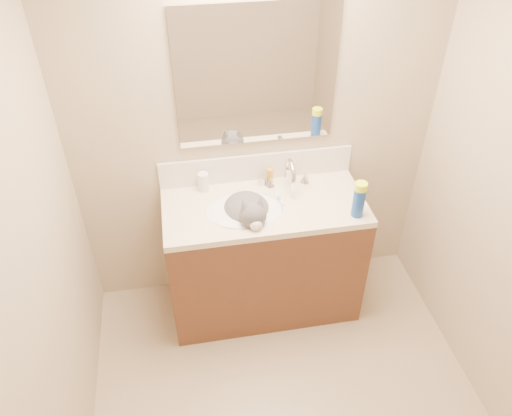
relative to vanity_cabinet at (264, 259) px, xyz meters
name	(u,v)px	position (x,y,z in m)	size (l,w,h in m)	color
room_shell	(318,232)	(0.00, -0.97, 1.08)	(2.24, 2.54, 2.52)	tan
vanity_cabinet	(264,259)	(0.00, 0.00, 0.00)	(1.20, 0.55, 0.82)	#552F1D
counter_slab	(264,207)	(0.00, 0.00, 0.43)	(1.20, 0.55, 0.04)	beige
basin	(245,219)	(-0.12, -0.03, 0.38)	(0.45, 0.36, 0.14)	white
faucet	(290,176)	(0.18, 0.14, 0.54)	(0.28, 0.20, 0.21)	silver
cat	(248,214)	(-0.10, -0.03, 0.42)	(0.36, 0.42, 0.32)	#4E4C4E
backsplash	(257,167)	(0.00, 0.26, 0.54)	(1.20, 0.02, 0.18)	silver
mirror	(257,77)	(0.00, 0.26, 1.13)	(0.90, 0.02, 0.80)	white
pill_bottle	(203,182)	(-0.34, 0.21, 0.51)	(0.06, 0.06, 0.12)	white
pill_label	(204,183)	(-0.34, 0.21, 0.50)	(0.06, 0.06, 0.04)	#DB4424
silver_jar	(262,181)	(0.03, 0.20, 0.48)	(0.05, 0.05, 0.06)	#B7B7BC
amber_bottle	(270,176)	(0.07, 0.21, 0.50)	(0.04, 0.04, 0.10)	orange
toothbrush	(279,198)	(0.10, 0.03, 0.45)	(0.01, 0.13, 0.01)	white
toothbrush_head	(279,198)	(0.10, 0.03, 0.46)	(0.02, 0.03, 0.02)	#67ACDB
spray_can	(359,202)	(0.50, -0.19, 0.54)	(0.07, 0.07, 0.19)	#16419D
spray_cap	(361,186)	(0.50, -0.19, 0.65)	(0.07, 0.07, 0.04)	#E4FF1A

